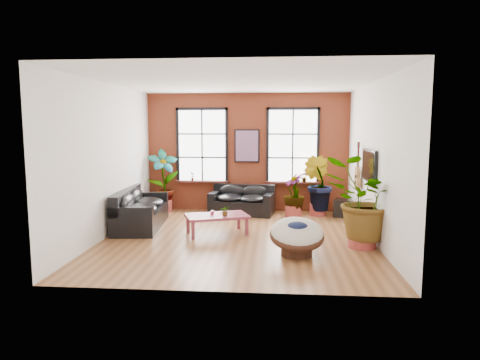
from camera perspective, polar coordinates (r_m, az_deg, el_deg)
The scene contains 19 objects.
room at distance 9.71m, azimuth -0.21°, elevation 2.57°, with size 6.04×6.54×3.54m.
sofa_back at distance 12.40m, azimuth 0.29°, elevation -2.81°, with size 1.93×1.14×0.84m.
sofa_left at distance 11.10m, azimuth -13.34°, elevation -3.91°, with size 1.22×2.47×0.94m.
coffee_table at distance 10.10m, azimuth -3.11°, elevation -4.95°, with size 1.63×1.28×0.55m.
papasan_chair at distance 8.50m, azimuth 7.60°, elevation -7.28°, with size 1.13×1.14×0.80m.
poster at distance 12.72m, azimuth 0.94°, elevation 4.57°, with size 0.74×0.06×0.98m.
tv_wall_unit at distance 10.36m, azimuth 16.39°, elevation 1.44°, with size 0.13×1.86×1.20m.
media_box at distance 12.37m, azimuth 13.86°, elevation -3.66°, with size 0.71×0.65×0.49m.
pot_back_left at distance 12.93m, azimuth -10.12°, elevation -3.40°, with size 0.60×0.60×0.36m.
pot_back_right at distance 12.42m, azimuth 10.33°, elevation -3.89°, with size 0.56×0.56×0.34m.
pot_right_wall at distance 9.39m, azimuth 15.96°, elevation -7.36°, with size 0.64×0.64×0.43m.
pot_mid at distance 12.08m, azimuth 7.13°, elevation -4.13°, with size 0.53×0.53×0.34m.
floor_plant_back_left at distance 12.84m, azimuth -10.18°, elevation 0.27°, with size 0.90×0.61×1.72m, color #174512.
floor_plant_back_right at distance 12.31m, azimuth 10.29°, elevation -0.42°, with size 0.85×0.69×1.55m, color #174512.
floor_plant_right_wall at distance 9.21m, azimuth 16.10°, elevation -2.50°, with size 1.55×1.34×1.72m, color #174512.
floor_plant_mid at distance 12.00m, azimuth 7.24°, elevation -1.72°, with size 0.61×0.61×1.09m, color #174512.
table_plant at distance 9.92m, azimuth -1.98°, elevation -4.13°, with size 0.22×0.19×0.24m, color #174512.
sill_plant_left at distance 12.95m, azimuth -6.39°, elevation 0.52°, with size 0.14×0.10×0.27m, color #174512.
sill_plant_right at distance 12.75m, azimuth 8.56°, elevation 0.37°, with size 0.15×0.15×0.27m, color #174512.
Camera 1 is at (0.81, -9.50, 2.52)m, focal length 32.00 mm.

